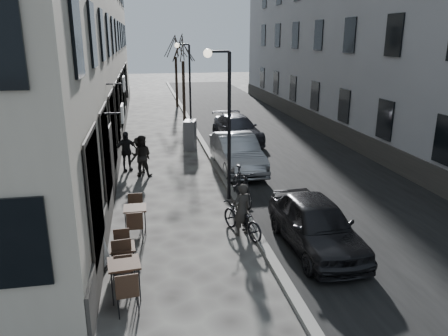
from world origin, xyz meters
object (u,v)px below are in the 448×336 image
object	(u,v)px
moped	(242,186)
streetlamp_near	(224,109)
bicycle	(242,219)
pedestrian_far	(126,151)
pedestrian_mid	(140,155)
utility_cabinet	(190,135)
car_mid	(237,153)
streetlamp_far	(187,77)
tree_far	(175,47)
bistro_set_b	(123,257)
bistro_set_a	(125,276)
pedestrian_near	(142,156)
car_near	(316,224)
car_far	(237,129)
tree_near	(183,49)
bistro_set_c	(135,217)
sign_board	(100,253)

from	to	relation	value
moped	streetlamp_near	bearing A→B (deg)	133.13
bicycle	pedestrian_far	world-z (taller)	pedestrian_far
bicycle	pedestrian_mid	world-z (taller)	pedestrian_mid
pedestrian_mid	pedestrian_far	xyz separation A→B (m)	(-0.58, 0.51, 0.07)
utility_cabinet	car_mid	world-z (taller)	car_mid
streetlamp_far	tree_far	size ratio (longest dim) A/B	0.89
bistro_set_b	bistro_set_a	bearing A→B (deg)	-89.35
tree_far	pedestrian_near	bearing A→B (deg)	-99.14
streetlamp_far	bistro_set_b	bearing A→B (deg)	-101.26
streetlamp_far	bicycle	size ratio (longest dim) A/B	2.84
pedestrian_far	car_near	xyz separation A→B (m)	(5.16, -8.17, -0.14)
utility_cabinet	car_near	distance (m)	11.53
car_near	car_far	xyz separation A→B (m)	(0.56, 12.52, -0.02)
pedestrian_mid	car_mid	size ratio (longest dim) A/B	0.34
tree_near	tree_far	world-z (taller)	same
tree_near	bicycle	size ratio (longest dim) A/B	3.18
bistro_set_b	tree_far	bearing A→B (deg)	78.66
pedestrian_far	moped	world-z (taller)	pedestrian_far
bistro_set_a	bistro_set_c	size ratio (longest dim) A/B	1.07
streetlamp_near	pedestrian_mid	xyz separation A→B (m)	(-2.85, 3.60, -2.39)
bicycle	moped	xyz separation A→B (m)	(0.55, 2.41, 0.15)
utility_cabinet	car_mid	distance (m)	4.23
pedestrian_near	car_near	size ratio (longest dim) A/B	0.41
tree_near	pedestrian_mid	world-z (taller)	tree_near
pedestrian_near	sign_board	bearing A→B (deg)	94.77
pedestrian_mid	car_mid	xyz separation A→B (m)	(4.02, -0.25, -0.02)
streetlamp_near	pedestrian_near	xyz separation A→B (m)	(-2.79, 3.23, -2.32)
bistro_set_b	pedestrian_far	xyz separation A→B (m)	(-0.15, 8.59, 0.40)
car_near	car_mid	distance (m)	7.42
tree_near	streetlamp_near	bearing A→B (deg)	-90.28
streetlamp_far	car_mid	distance (m)	9.05
streetlamp_far	bistro_set_a	size ratio (longest dim) A/B	3.00
bistro_set_c	utility_cabinet	size ratio (longest dim) A/B	1.09
tree_far	moped	world-z (taller)	tree_far
streetlamp_far	utility_cabinet	bearing A→B (deg)	-94.61
streetlamp_near	car_far	bearing A→B (deg)	74.91
bistro_set_b	car_mid	bearing A→B (deg)	56.51
pedestrian_near	moped	bearing A→B (deg)	144.78
tree_far	bistro_set_a	world-z (taller)	tree_far
car_mid	moped	xyz separation A→B (m)	(-0.65, -3.82, -0.13)
tree_far	pedestrian_far	distance (m)	17.66
sign_board	tree_far	bearing A→B (deg)	104.69
tree_near	sign_board	world-z (taller)	tree_near
pedestrian_near	bistro_set_a	bearing A→B (deg)	100.19
pedestrian_near	car_near	bearing A→B (deg)	134.75
tree_far	car_near	world-z (taller)	tree_far
streetlamp_far	tree_far	world-z (taller)	tree_far
sign_board	car_near	distance (m)	5.57
car_near	car_mid	world-z (taller)	car_mid
bistro_set_c	car_far	distance (m)	11.93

